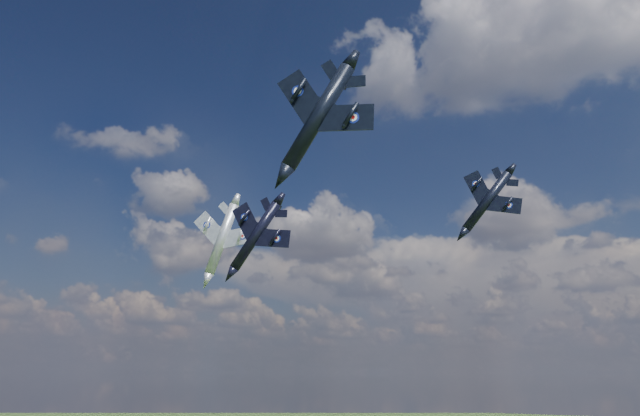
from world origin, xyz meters
The scene contains 4 objects.
jet_lead_navy centered at (-4.20, 10.17, 77.99)m, with size 8.90×12.41×2.57m, color black, non-canonical shape.
jet_right_navy centered at (15.08, -8.40, 81.96)m, with size 9.25×12.89×2.67m, color black, non-canonical shape.
jet_high_navy centered at (16.29, 36.18, 85.55)m, with size 9.69×13.51×2.80m, color black, non-canonical shape.
jet_left_silver centered at (-23.99, 28.26, 83.03)m, with size 11.50×16.04×3.32m, color #9DA0A7, non-canonical shape.
Camera 1 is at (38.00, -47.67, 62.48)m, focal length 35.00 mm.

